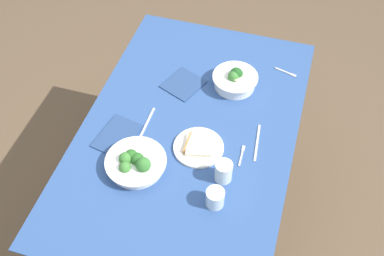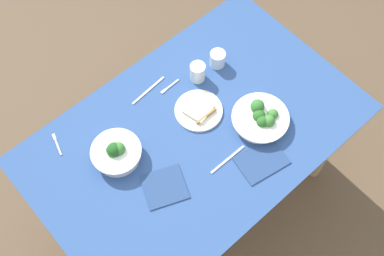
# 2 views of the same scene
# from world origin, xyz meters

# --- Properties ---
(ground_plane) EXTENTS (6.00, 6.00, 0.00)m
(ground_plane) POSITION_xyz_m (0.00, 0.00, 0.00)
(ground_plane) COLOR brown
(dining_table) EXTENTS (1.44, 0.92, 0.76)m
(dining_table) POSITION_xyz_m (0.00, 0.00, 0.65)
(dining_table) COLOR #2D4C84
(dining_table) RESTS_ON ground_plane
(broccoli_bowl_far) EXTENTS (0.21, 0.21, 0.10)m
(broccoli_bowl_far) POSITION_xyz_m (-0.32, 0.13, 0.81)
(broccoli_bowl_far) COLOR white
(broccoli_bowl_far) RESTS_ON dining_table
(broccoli_bowl_near) EXTENTS (0.25, 0.25, 0.09)m
(broccoli_bowl_near) POSITION_xyz_m (0.25, -0.15, 0.80)
(broccoli_bowl_near) COLOR white
(broccoli_bowl_near) RESTS_ON dining_table
(bread_side_plate) EXTENTS (0.21, 0.21, 0.03)m
(bread_side_plate) POSITION_xyz_m (0.08, 0.07, 0.78)
(bread_side_plate) COLOR silver
(bread_side_plate) RESTS_ON dining_table
(water_glass_center) EXTENTS (0.07, 0.07, 0.08)m
(water_glass_center) POSITION_xyz_m (0.32, 0.20, 0.80)
(water_glass_center) COLOR silver
(water_glass_center) RESTS_ON dining_table
(water_glass_side) EXTENTS (0.07, 0.07, 0.09)m
(water_glass_side) POSITION_xyz_m (0.20, 0.21, 0.81)
(water_glass_side) COLOR silver
(water_glass_side) RESTS_ON dining_table
(fork_by_far_bowl) EXTENTS (0.04, 0.11, 0.00)m
(fork_by_far_bowl) POSITION_xyz_m (-0.48, 0.35, 0.77)
(fork_by_far_bowl) COLOR #B7B7BC
(fork_by_far_bowl) RESTS_ON dining_table
(fork_by_near_bowl) EXTENTS (0.11, 0.01, 0.00)m
(fork_by_near_bowl) POSITION_xyz_m (0.07, 0.25, 0.77)
(fork_by_near_bowl) COLOR #B7B7BC
(fork_by_near_bowl) RESTS_ON dining_table
(table_knife_left) EXTENTS (0.20, 0.03, 0.00)m
(table_knife_left) POSITION_xyz_m (-0.02, 0.30, 0.77)
(table_knife_left) COLOR #B7B7BC
(table_knife_left) RESTS_ON dining_table
(table_knife_right) EXTENTS (0.19, 0.01, 0.00)m
(table_knife_right) POSITION_xyz_m (0.02, -0.19, 0.77)
(table_knife_right) COLOR #B7B7BC
(table_knife_right) RESTS_ON dining_table
(napkin_folded_upper) EXTENTS (0.22, 0.21, 0.01)m
(napkin_folded_upper) POSITION_xyz_m (-0.26, -0.10, 0.77)
(napkin_folded_upper) COLOR navy
(napkin_folded_upper) RESTS_ON dining_table
(napkin_folded_lower) EXTENTS (0.23, 0.18, 0.01)m
(napkin_folded_lower) POSITION_xyz_m (0.12, -0.29, 0.77)
(napkin_folded_lower) COLOR navy
(napkin_folded_lower) RESTS_ON dining_table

